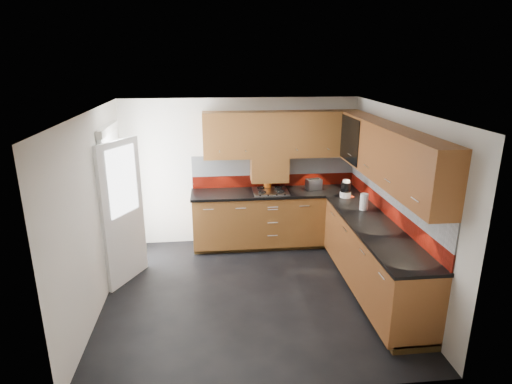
{
  "coord_description": "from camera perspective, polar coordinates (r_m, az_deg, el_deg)",
  "views": [
    {
      "loc": [
        -0.47,
        -5.0,
        3.0
      ],
      "look_at": [
        0.13,
        0.65,
        1.21
      ],
      "focal_mm": 30.0,
      "sensor_mm": 36.0,
      "label": 1
    }
  ],
  "objects": [
    {
      "name": "paper_towel",
      "position": [
        6.21,
        14.19,
        -1.27
      ],
      "size": [
        0.13,
        0.13,
        0.24
      ],
      "primitive_type": "cylinder",
      "rotation": [
        0.0,
        0.0,
        0.2
      ],
      "color": "white",
      "rests_on": "countertop"
    },
    {
      "name": "back_door",
      "position": [
        6.22,
        -17.88,
        -1.82
      ],
      "size": [
        0.42,
        1.19,
        2.04
      ],
      "color": "white",
      "rests_on": "room"
    },
    {
      "name": "base_cabinets",
      "position": [
        6.45,
        8.29,
        -6.08
      ],
      "size": [
        2.7,
        3.2,
        0.95
      ],
      "color": "brown",
      "rests_on": "room"
    },
    {
      "name": "food_processor",
      "position": [
        6.7,
        11.87,
        0.35
      ],
      "size": [
        0.17,
        0.17,
        0.28
      ],
      "color": "white",
      "rests_on": "countertop"
    },
    {
      "name": "glass_cabinet",
      "position": [
        6.55,
        13.6,
        7.04
      ],
      "size": [
        0.32,
        0.8,
        0.66
      ],
      "color": "black",
      "rests_on": "room"
    },
    {
      "name": "extractor_hood",
      "position": [
        6.92,
        1.79,
        3.11
      ],
      "size": [
        0.6,
        0.33,
        0.4
      ],
      "primitive_type": "cube",
      "color": "brown",
      "rests_on": "room"
    },
    {
      "name": "gas_hob",
      "position": [
        6.85,
        1.95,
        0.13
      ],
      "size": [
        0.56,
        0.5,
        0.04
      ],
      "color": "silver",
      "rests_on": "countertop"
    },
    {
      "name": "backsplash",
      "position": [
        6.44,
        9.95,
        1.09
      ],
      "size": [
        2.7,
        3.2,
        0.54
      ],
      "color": "maroon",
      "rests_on": "countertop"
    },
    {
      "name": "upper_cabinets",
      "position": [
        6.14,
        10.2,
        6.32
      ],
      "size": [
        2.5,
        3.2,
        0.72
      ],
      "color": "brown",
      "rests_on": "room"
    },
    {
      "name": "countertop",
      "position": [
        6.26,
        8.4,
        -2.09
      ],
      "size": [
        2.72,
        3.22,
        0.04
      ],
      "color": "black",
      "rests_on": "base_cabinets"
    },
    {
      "name": "utensil_pot",
      "position": [
        7.02,
        1.55,
        1.28
      ],
      "size": [
        0.13,
        0.13,
        0.45
      ],
      "color": "#C45612",
      "rests_on": "countertop"
    },
    {
      "name": "room",
      "position": [
        5.25,
        -0.65,
        0.87
      ],
      "size": [
        4.0,
        3.8,
        2.64
      ],
      "color": "black"
    },
    {
      "name": "toaster",
      "position": [
        7.03,
        7.7,
        1.04
      ],
      "size": [
        0.27,
        0.2,
        0.18
      ],
      "color": "silver",
      "rests_on": "countertop"
    },
    {
      "name": "orange_cloth",
      "position": [
        6.75,
        12.25,
        -0.61
      ],
      "size": [
        0.16,
        0.15,
        0.01
      ],
      "primitive_type": "cube",
      "rotation": [
        0.0,
        0.0,
        0.32
      ],
      "color": "#F6411B",
      "rests_on": "countertop"
    }
  ]
}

